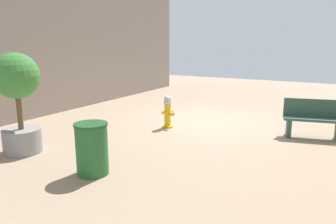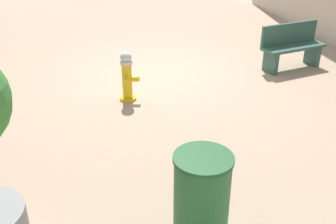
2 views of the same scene
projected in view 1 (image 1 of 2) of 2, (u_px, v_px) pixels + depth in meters
ground_plane at (206, 121)px, 9.47m from camera, size 23.40×23.40×0.00m
fire_hydrant at (168, 112)px, 8.66m from camera, size 0.37×0.40×0.90m
bench_near at (314, 118)px, 7.73m from camera, size 1.49×0.77×0.95m
planter_tree at (18, 94)px, 6.50m from camera, size 0.95×0.95×2.12m
trash_bin at (92, 149)px, 5.55m from camera, size 0.59×0.59×0.94m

